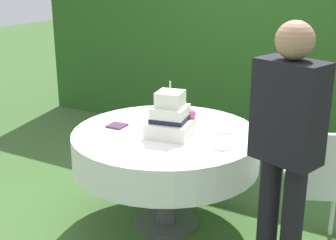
% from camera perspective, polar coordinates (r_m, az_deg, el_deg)
% --- Properties ---
extents(ground_plane, '(20.00, 20.00, 0.00)m').
position_cam_1_polar(ground_plane, '(3.67, -0.24, -12.21)').
color(ground_plane, '#3D602D').
extents(foliage_hedge, '(5.59, 0.45, 2.30)m').
position_cam_1_polar(foliage_hedge, '(5.21, 11.87, 10.09)').
color(foliage_hedge, '#28561E').
rests_on(foliage_hedge, ground_plane).
extents(cake_table, '(1.33, 1.33, 0.73)m').
position_cam_1_polar(cake_table, '(3.40, -0.25, -3.42)').
color(cake_table, '#4C4C51').
rests_on(cake_table, ground_plane).
extents(wedding_cake, '(0.34, 0.34, 0.38)m').
position_cam_1_polar(wedding_cake, '(3.25, 0.32, 0.19)').
color(wedding_cake, white).
rests_on(wedding_cake, cake_table).
extents(serving_plate_near, '(0.11, 0.11, 0.01)m').
position_cam_1_polar(serving_plate_near, '(3.08, 6.33, -3.30)').
color(serving_plate_near, white).
rests_on(serving_plate_near, cake_table).
extents(serving_plate_far, '(0.13, 0.13, 0.01)m').
position_cam_1_polar(serving_plate_far, '(3.39, 6.70, -1.28)').
color(serving_plate_far, white).
rests_on(serving_plate_far, cake_table).
extents(napkin_stack, '(0.13, 0.13, 0.01)m').
position_cam_1_polar(napkin_stack, '(3.48, -6.14, -0.68)').
color(napkin_stack, '#4C2D47').
rests_on(napkin_stack, cake_table).
extents(garden_chair, '(0.53, 0.53, 0.89)m').
position_cam_1_polar(garden_chair, '(3.23, 17.92, -6.84)').
color(garden_chair, white).
rests_on(garden_chair, ground_plane).
extents(standing_person, '(0.40, 0.30, 1.60)m').
position_cam_1_polar(standing_person, '(2.63, 13.97, -3.14)').
color(standing_person, black).
rests_on(standing_person, ground_plane).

